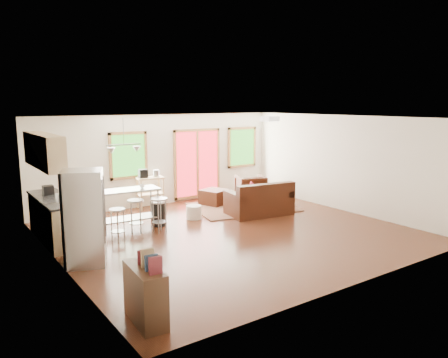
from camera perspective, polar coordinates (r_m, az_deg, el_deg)
floor at (r=10.06m, az=0.98°, el=-7.05°), size 7.50×7.00×0.02m
ceiling at (r=9.62m, az=1.03°, el=8.04°), size 7.50×7.00×0.02m
back_wall at (r=12.74m, az=-8.26°, el=2.51°), size 7.50×0.02×2.60m
left_wall at (r=8.19m, az=-20.92°, el=-2.21°), size 0.02×7.00×2.60m
right_wall at (r=12.31m, az=15.38°, el=1.99°), size 0.02×7.00×2.60m
front_wall at (r=7.25m, az=17.43°, el=-3.52°), size 7.50×0.02×2.60m
window_left at (r=12.26m, az=-12.36°, el=3.03°), size 1.10×0.05×1.30m
french_doors at (r=13.29m, az=-3.50°, el=2.03°), size 1.60×0.05×2.10m
window_right at (r=14.19m, az=2.37°, el=4.18°), size 1.10×0.05×1.30m
rug at (r=12.37m, az=2.43°, el=-3.68°), size 3.11×2.62×0.03m
loveseat at (r=11.55m, az=4.70°, el=-2.99°), size 1.78×1.18×0.88m
coffee_table at (r=12.50m, az=3.60°, el=-1.95°), size 1.04×0.64×0.41m
armchair at (r=13.26m, az=3.48°, el=-0.97°), size 1.03×1.00×0.84m
ottoman at (r=12.66m, az=-1.29°, el=-2.39°), size 0.85×0.85×0.45m
pouf at (r=11.19m, az=-3.96°, el=-4.34°), size 0.50×0.50×0.34m
vase at (r=12.28m, az=3.64°, el=-1.35°), size 0.24×0.25×0.34m
cabinets at (r=9.95m, az=-21.64°, el=-2.38°), size 0.64×2.24×2.30m
refrigerator at (r=8.32m, az=-17.76°, el=-4.84°), size 0.91×0.90×1.75m
island at (r=10.43m, az=-12.54°, el=-2.92°), size 1.53×0.70×0.94m
cup at (r=10.44m, az=-10.65°, el=-0.85°), size 0.12×0.10×0.11m
bar_stool_a at (r=9.58m, az=-13.75°, el=-4.86°), size 0.44×0.44×0.71m
bar_stool_b at (r=10.07m, az=-11.46°, el=-3.78°), size 0.48×0.48×0.77m
bar_stool_c at (r=10.03m, az=-8.44°, el=-3.64°), size 0.42×0.42×0.79m
trash_can at (r=10.63m, az=-8.54°, el=-4.44°), size 0.35×0.35×0.61m
kitchen_cart at (r=12.29m, az=-9.76°, el=-0.33°), size 0.79×0.57×1.12m
bookshelf at (r=6.15m, az=-10.23°, el=-14.53°), size 0.41×0.89×1.02m
ceiling_flush at (r=11.08m, az=5.99°, el=7.84°), size 0.35×0.35×0.12m
pendant_light at (r=10.07m, az=-12.91°, el=3.82°), size 0.80×0.18×0.79m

